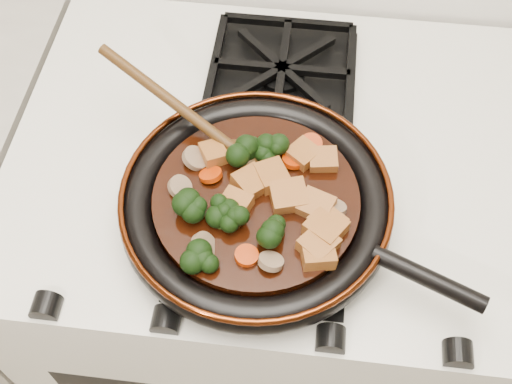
# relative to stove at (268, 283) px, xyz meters

# --- Properties ---
(stove) EXTENTS (0.76, 0.60, 0.90)m
(stove) POSITION_rel_stove_xyz_m (0.00, 0.00, 0.00)
(stove) COLOR silver
(stove) RESTS_ON ground
(burner_grate_front) EXTENTS (0.23, 0.23, 0.03)m
(burner_grate_front) POSITION_rel_stove_xyz_m (0.00, -0.14, 0.46)
(burner_grate_front) COLOR black
(burner_grate_front) RESTS_ON stove
(burner_grate_back) EXTENTS (0.23, 0.23, 0.03)m
(burner_grate_back) POSITION_rel_stove_xyz_m (0.00, 0.14, 0.46)
(burner_grate_back) COLOR black
(burner_grate_back) RESTS_ON stove
(skillet) EXTENTS (0.46, 0.35, 0.05)m
(skillet) POSITION_rel_stove_xyz_m (-0.01, -0.12, 0.49)
(skillet) COLOR black
(skillet) RESTS_ON burner_grate_front
(braising_sauce) EXTENTS (0.26, 0.26, 0.02)m
(braising_sauce) POSITION_rel_stove_xyz_m (-0.01, -0.12, 0.50)
(braising_sauce) COLOR black
(braising_sauce) RESTS_ON skillet
(tofu_cube_0) EXTENTS (0.06, 0.06, 0.02)m
(tofu_cube_0) POSITION_rel_stove_xyz_m (0.07, -0.19, 0.52)
(tofu_cube_0) COLOR brown
(tofu_cube_0) RESTS_ON braising_sauce
(tofu_cube_1) EXTENTS (0.05, 0.05, 0.02)m
(tofu_cube_1) POSITION_rel_stove_xyz_m (0.05, -0.05, 0.52)
(tofu_cube_1) COLOR brown
(tofu_cube_1) RESTS_ON braising_sauce
(tofu_cube_2) EXTENTS (0.04, 0.05, 0.03)m
(tofu_cube_2) POSITION_rel_stove_xyz_m (-0.07, -0.07, 0.52)
(tofu_cube_2) COLOR brown
(tofu_cube_2) RESTS_ON braising_sauce
(tofu_cube_3) EXTENTS (0.05, 0.05, 0.03)m
(tofu_cube_3) POSITION_rel_stove_xyz_m (0.07, -0.20, 0.52)
(tofu_cube_3) COLOR brown
(tofu_cube_3) RESTS_ON braising_sauce
(tofu_cube_4) EXTENTS (0.05, 0.05, 0.02)m
(tofu_cube_4) POSITION_rel_stove_xyz_m (-0.03, -0.15, 0.52)
(tofu_cube_4) COLOR brown
(tofu_cube_4) RESTS_ON braising_sauce
(tofu_cube_5) EXTENTS (0.06, 0.06, 0.03)m
(tofu_cube_5) POSITION_rel_stove_xyz_m (0.08, -0.16, 0.52)
(tofu_cube_5) COLOR brown
(tofu_cube_5) RESTS_ON braising_sauce
(tofu_cube_6) EXTENTS (0.05, 0.05, 0.03)m
(tofu_cube_6) POSITION_rel_stove_xyz_m (0.07, -0.13, 0.52)
(tofu_cube_6) COLOR brown
(tofu_cube_6) RESTS_ON braising_sauce
(tofu_cube_7) EXTENTS (0.05, 0.05, 0.02)m
(tofu_cube_7) POSITION_rel_stove_xyz_m (0.08, -0.16, 0.52)
(tofu_cube_7) COLOR brown
(tofu_cube_7) RESTS_ON braising_sauce
(tofu_cube_8) EXTENTS (0.05, 0.05, 0.02)m
(tofu_cube_8) POSITION_rel_stove_xyz_m (0.03, -0.12, 0.52)
(tofu_cube_8) COLOR brown
(tofu_cube_8) RESTS_ON braising_sauce
(tofu_cube_9) EXTENTS (0.05, 0.05, 0.02)m
(tofu_cube_9) POSITION_rel_stove_xyz_m (0.01, -0.09, 0.52)
(tofu_cube_9) COLOR brown
(tofu_cube_9) RESTS_ON braising_sauce
(tofu_cube_10) EXTENTS (0.04, 0.04, 0.02)m
(tofu_cube_10) POSITION_rel_stove_xyz_m (0.07, -0.06, 0.52)
(tofu_cube_10) COLOR brown
(tofu_cube_10) RESTS_ON braising_sauce
(tofu_cube_11) EXTENTS (0.06, 0.06, 0.03)m
(tofu_cube_11) POSITION_rel_stove_xyz_m (-0.02, -0.11, 0.52)
(tofu_cube_11) COLOR brown
(tofu_cube_11) RESTS_ON braising_sauce
(broccoli_floret_0) EXTENTS (0.09, 0.09, 0.07)m
(broccoli_floret_0) POSITION_rel_stove_xyz_m (-0.08, -0.16, 0.52)
(broccoli_floret_0) COLOR black
(broccoli_floret_0) RESTS_ON braising_sauce
(broccoli_floret_1) EXTENTS (0.08, 0.09, 0.07)m
(broccoli_floret_1) POSITION_rel_stove_xyz_m (-0.04, -0.06, 0.52)
(broccoli_floret_1) COLOR black
(broccoli_floret_1) RESTS_ON braising_sauce
(broccoli_floret_2) EXTENTS (0.08, 0.08, 0.06)m
(broccoli_floret_2) POSITION_rel_stove_xyz_m (-0.00, -0.05, 0.52)
(broccoli_floret_2) COLOR black
(broccoli_floret_2) RESTS_ON braising_sauce
(broccoli_floret_3) EXTENTS (0.07, 0.07, 0.06)m
(broccoli_floret_3) POSITION_rel_stove_xyz_m (-0.06, -0.22, 0.52)
(broccoli_floret_3) COLOR black
(broccoli_floret_3) RESTS_ON braising_sauce
(broccoli_floret_4) EXTENTS (0.08, 0.09, 0.06)m
(broccoli_floret_4) POSITION_rel_stove_xyz_m (-0.05, -0.17, 0.52)
(broccoli_floret_4) COLOR black
(broccoli_floret_4) RESTS_ON braising_sauce
(broccoli_floret_5) EXTENTS (0.09, 0.08, 0.06)m
(broccoli_floret_5) POSITION_rel_stove_xyz_m (0.01, -0.18, 0.52)
(broccoli_floret_5) COLOR black
(broccoli_floret_5) RESTS_ON braising_sauce
(broccoli_floret_6) EXTENTS (0.09, 0.08, 0.07)m
(broccoli_floret_6) POSITION_rel_stove_xyz_m (-0.04, -0.16, 0.52)
(broccoli_floret_6) COLOR black
(broccoli_floret_6) RESTS_ON braising_sauce
(carrot_coin_0) EXTENTS (0.03, 0.03, 0.01)m
(carrot_coin_0) POSITION_rel_stove_xyz_m (-0.01, -0.21, 0.51)
(carrot_coin_0) COLOR #AA2B04
(carrot_coin_0) RESTS_ON braising_sauce
(carrot_coin_1) EXTENTS (0.03, 0.03, 0.02)m
(carrot_coin_1) POSITION_rel_stove_xyz_m (-0.07, -0.10, 0.51)
(carrot_coin_1) COLOR #AA2B04
(carrot_coin_1) RESTS_ON braising_sauce
(carrot_coin_2) EXTENTS (0.03, 0.03, 0.02)m
(carrot_coin_2) POSITION_rel_stove_xyz_m (0.03, -0.06, 0.51)
(carrot_coin_2) COLOR #AA2B04
(carrot_coin_2) RESTS_ON braising_sauce
(carrot_coin_3) EXTENTS (0.03, 0.03, 0.02)m
(carrot_coin_3) POSITION_rel_stove_xyz_m (-0.04, -0.06, 0.51)
(carrot_coin_3) COLOR #AA2B04
(carrot_coin_3) RESTS_ON braising_sauce
(carrot_coin_4) EXTENTS (0.03, 0.03, 0.02)m
(carrot_coin_4) POSITION_rel_stove_xyz_m (0.05, -0.03, 0.51)
(carrot_coin_4) COLOR #AA2B04
(carrot_coin_4) RESTS_ON braising_sauce
(mushroom_slice_0) EXTENTS (0.03, 0.04, 0.02)m
(mushroom_slice_0) POSITION_rel_stove_xyz_m (-0.11, -0.12, 0.52)
(mushroom_slice_0) COLOR #7E6349
(mushroom_slice_0) RESTS_ON braising_sauce
(mushroom_slice_1) EXTENTS (0.04, 0.04, 0.03)m
(mushroom_slice_1) POSITION_rel_stove_xyz_m (-0.06, -0.20, 0.52)
(mushroom_slice_1) COLOR #7E6349
(mushroom_slice_1) RESTS_ON braising_sauce
(mushroom_slice_2) EXTENTS (0.04, 0.04, 0.02)m
(mushroom_slice_2) POSITION_rel_stove_xyz_m (0.09, -0.13, 0.52)
(mushroom_slice_2) COLOR #7E6349
(mushroom_slice_2) RESTS_ON braising_sauce
(mushroom_slice_3) EXTENTS (0.04, 0.04, 0.02)m
(mushroom_slice_3) POSITION_rel_stove_xyz_m (-0.09, -0.08, 0.52)
(mushroom_slice_3) COLOR #7E6349
(mushroom_slice_3) RESTS_ON braising_sauce
(mushroom_slice_4) EXTENTS (0.04, 0.04, 0.02)m
(mushroom_slice_4) POSITION_rel_stove_xyz_m (0.02, -0.22, 0.52)
(mushroom_slice_4) COLOR #7E6349
(mushroom_slice_4) RESTS_ON braising_sauce
(wooden_spoon) EXTENTS (0.14, 0.09, 0.23)m
(wooden_spoon) POSITION_rel_stove_xyz_m (-0.09, -0.03, 0.53)
(wooden_spoon) COLOR #41270E
(wooden_spoon) RESTS_ON braising_sauce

